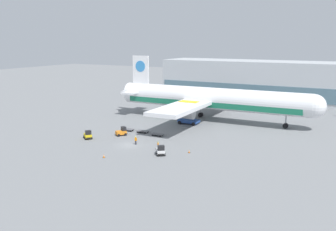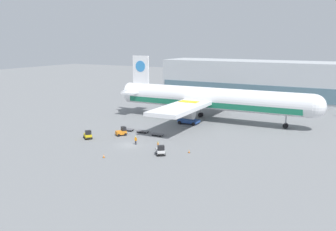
{
  "view_description": "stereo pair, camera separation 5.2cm",
  "coord_description": "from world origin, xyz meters",
  "px_view_note": "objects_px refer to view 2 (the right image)",
  "views": [
    {
      "loc": [
        43.14,
        -61.79,
        21.43
      ],
      "look_at": [
        1.66,
        13.73,
        4.0
      ],
      "focal_mm": 40.0,
      "sensor_mm": 36.0,
      "label": 1
    },
    {
      "loc": [
        43.19,
        -61.76,
        21.43
      ],
      "look_at": [
        1.66,
        13.73,
        4.0
      ],
      "focal_mm": 40.0,
      "sensor_mm": 36.0,
      "label": 2
    }
  ],
  "objects_px": {
    "ground_crew_far": "(158,145)",
    "baggage_dolly_third": "(158,134)",
    "airplane_main": "(208,99)",
    "baggage_dolly_second": "(143,131)",
    "traffic_cone_far": "(104,156)",
    "scissor_lift_loader": "(189,115)",
    "baggage_tug_far": "(122,132)",
    "baggage_tug_foreground": "(88,135)",
    "baggage_dolly_lead": "(128,129)",
    "traffic_cone_near": "(189,151)",
    "baggage_tug_mid": "(161,151)",
    "ground_crew_near": "(136,140)"
  },
  "relations": [
    {
      "from": "traffic_cone_far",
      "to": "baggage_tug_far",
      "type": "bearing_deg",
      "value": 114.25
    },
    {
      "from": "ground_crew_far",
      "to": "traffic_cone_near",
      "type": "xyz_separation_m",
      "value": [
        6.26,
        1.22,
        -0.68
      ]
    },
    {
      "from": "scissor_lift_loader",
      "to": "ground_crew_near",
      "type": "distance_m",
      "value": 23.18
    },
    {
      "from": "airplane_main",
      "to": "baggage_dolly_second",
      "type": "bearing_deg",
      "value": -112.82
    },
    {
      "from": "baggage_dolly_lead",
      "to": "traffic_cone_near",
      "type": "distance_m",
      "value": 22.47
    },
    {
      "from": "baggage_dolly_lead",
      "to": "airplane_main",
      "type": "bearing_deg",
      "value": 55.4
    },
    {
      "from": "ground_crew_far",
      "to": "baggage_dolly_third",
      "type": "bearing_deg",
      "value": -175.69
    },
    {
      "from": "baggage_tug_foreground",
      "to": "baggage_dolly_third",
      "type": "relative_size",
      "value": 0.75
    },
    {
      "from": "airplane_main",
      "to": "traffic_cone_near",
      "type": "height_order",
      "value": "airplane_main"
    },
    {
      "from": "baggage_dolly_lead",
      "to": "baggage_dolly_second",
      "type": "height_order",
      "value": "same"
    },
    {
      "from": "ground_crew_far",
      "to": "traffic_cone_near",
      "type": "relative_size",
      "value": 2.66
    },
    {
      "from": "baggage_tug_foreground",
      "to": "baggage_dolly_third",
      "type": "bearing_deg",
      "value": 76.99
    },
    {
      "from": "baggage_dolly_second",
      "to": "ground_crew_near",
      "type": "relative_size",
      "value": 2.13
    },
    {
      "from": "baggage_dolly_third",
      "to": "traffic_cone_near",
      "type": "bearing_deg",
      "value": -38.98
    },
    {
      "from": "scissor_lift_loader",
      "to": "baggage_tug_foreground",
      "type": "xyz_separation_m",
      "value": [
        -12.99,
        -24.32,
        -1.34
      ]
    },
    {
      "from": "scissor_lift_loader",
      "to": "baggage_tug_mid",
      "type": "xyz_separation_m",
      "value": [
        7.0,
        -26.87,
        -1.34
      ]
    },
    {
      "from": "baggage_dolly_second",
      "to": "traffic_cone_near",
      "type": "distance_m",
      "value": 18.86
    },
    {
      "from": "baggage_dolly_second",
      "to": "baggage_dolly_third",
      "type": "height_order",
      "value": "same"
    },
    {
      "from": "baggage_tug_far",
      "to": "ground_crew_near",
      "type": "relative_size",
      "value": 1.6
    },
    {
      "from": "scissor_lift_loader",
      "to": "ground_crew_far",
      "type": "bearing_deg",
      "value": -80.05
    },
    {
      "from": "traffic_cone_far",
      "to": "baggage_tug_foreground",
      "type": "bearing_deg",
      "value": 141.93
    },
    {
      "from": "ground_crew_near",
      "to": "traffic_cone_near",
      "type": "distance_m",
      "value": 12.3
    },
    {
      "from": "baggage_tug_mid",
      "to": "traffic_cone_near",
      "type": "distance_m",
      "value": 5.69
    },
    {
      "from": "baggage_dolly_third",
      "to": "traffic_cone_far",
      "type": "distance_m",
      "value": 18.75
    },
    {
      "from": "ground_crew_far",
      "to": "baggage_dolly_lead",
      "type": "bearing_deg",
      "value": -151.9
    },
    {
      "from": "baggage_dolly_third",
      "to": "ground_crew_near",
      "type": "height_order",
      "value": "ground_crew_near"
    },
    {
      "from": "scissor_lift_loader",
      "to": "baggage_dolly_lead",
      "type": "distance_m",
      "value": 17.02
    },
    {
      "from": "scissor_lift_loader",
      "to": "baggage_tug_mid",
      "type": "height_order",
      "value": "scissor_lift_loader"
    },
    {
      "from": "baggage_tug_mid",
      "to": "baggage_tug_foreground",
      "type": "bearing_deg",
      "value": -134.97
    },
    {
      "from": "baggage_tug_foreground",
      "to": "ground_crew_near",
      "type": "height_order",
      "value": "baggage_tug_foreground"
    },
    {
      "from": "baggage_tug_far",
      "to": "ground_crew_near",
      "type": "bearing_deg",
      "value": -90.74
    },
    {
      "from": "airplane_main",
      "to": "traffic_cone_far",
      "type": "height_order",
      "value": "airplane_main"
    },
    {
      "from": "baggage_dolly_second",
      "to": "baggage_dolly_third",
      "type": "distance_m",
      "value": 4.6
    },
    {
      "from": "baggage_tug_mid",
      "to": "baggage_tug_far",
      "type": "relative_size",
      "value": 0.99
    },
    {
      "from": "baggage_tug_mid",
      "to": "ground_crew_near",
      "type": "distance_m",
      "value": 8.98
    },
    {
      "from": "airplane_main",
      "to": "traffic_cone_far",
      "type": "xyz_separation_m",
      "value": [
        -4.0,
        -39.82,
        -5.5
      ]
    },
    {
      "from": "baggage_dolly_lead",
      "to": "ground_crew_near",
      "type": "xyz_separation_m",
      "value": [
        8.32,
        -9.1,
        0.65
      ]
    },
    {
      "from": "scissor_lift_loader",
      "to": "traffic_cone_far",
      "type": "distance_m",
      "value": 33.47
    },
    {
      "from": "scissor_lift_loader",
      "to": "baggage_tug_foreground",
      "type": "relative_size",
      "value": 2.12
    },
    {
      "from": "baggage_tug_foreground",
      "to": "baggage_tug_far",
      "type": "distance_m",
      "value": 7.71
    },
    {
      "from": "scissor_lift_loader",
      "to": "baggage_dolly_third",
      "type": "xyz_separation_m",
      "value": [
        -0.84,
        -14.65,
        -1.83
      ]
    },
    {
      "from": "scissor_lift_loader",
      "to": "traffic_cone_far",
      "type": "relative_size",
      "value": 8.63
    },
    {
      "from": "baggage_dolly_second",
      "to": "traffic_cone_far",
      "type": "xyz_separation_m",
      "value": [
        3.95,
        -19.56,
        -0.05
      ]
    },
    {
      "from": "baggage_dolly_third",
      "to": "ground_crew_far",
      "type": "height_order",
      "value": "ground_crew_far"
    },
    {
      "from": "baggage_dolly_lead",
      "to": "baggage_dolly_second",
      "type": "xyz_separation_m",
      "value": [
        4.11,
        0.19,
        0.0
      ]
    },
    {
      "from": "ground_crew_far",
      "to": "traffic_cone_far",
      "type": "relative_size",
      "value": 2.48
    },
    {
      "from": "baggage_dolly_third",
      "to": "scissor_lift_loader",
      "type": "bearing_deg",
      "value": 82.66
    },
    {
      "from": "baggage_dolly_third",
      "to": "ground_crew_near",
      "type": "bearing_deg",
      "value": -96.22
    },
    {
      "from": "ground_crew_near",
      "to": "traffic_cone_near",
      "type": "xyz_separation_m",
      "value": [
        12.28,
        0.12,
        -0.72
      ]
    },
    {
      "from": "traffic_cone_far",
      "to": "ground_crew_near",
      "type": "bearing_deg",
      "value": 88.59
    }
  ]
}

